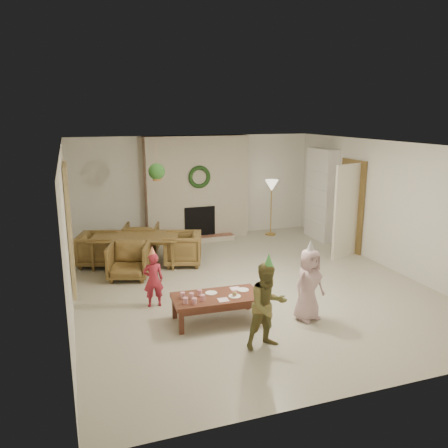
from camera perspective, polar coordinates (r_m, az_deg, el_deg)
name	(u,v)px	position (r m, az deg, el deg)	size (l,w,h in m)	color
floor	(247,284)	(8.28, 2.88, -7.54)	(7.00, 7.00, 0.00)	#B7B29E
ceiling	(248,145)	(7.73, 3.11, 9.99)	(7.00, 7.00, 0.00)	white
wall_back	(195,187)	(11.18, -3.70, 4.70)	(7.00, 7.00, 0.00)	silver
wall_front	(373,288)	(4.98, 18.25, -7.64)	(7.00, 7.00, 0.00)	silver
wall_left	(67,231)	(7.37, -19.21, -0.81)	(7.00, 7.00, 0.00)	silver
wall_right	(390,206)	(9.43, 20.18, 2.18)	(7.00, 7.00, 0.00)	silver
fireplace_mass	(197,188)	(10.99, -3.42, 4.55)	(2.50, 0.40, 2.50)	#5C2118
fireplace_hearth	(202,239)	(10.92, -2.84, -1.91)	(1.60, 0.30, 0.12)	maroon
fireplace_firebox	(200,222)	(10.98, -3.11, 0.28)	(0.75, 0.12, 0.75)	black
fireplace_wreath	(199,177)	(10.73, -3.11, 5.94)	(0.54, 0.54, 0.10)	#163714
floor_lamp_base	(270,234)	(11.60, 5.88, -1.26)	(0.26, 0.26, 0.03)	gold
floor_lamp_post	(271,209)	(11.45, 5.96, 1.84)	(0.03, 0.03, 1.26)	gold
floor_lamp_shade	(272,186)	(11.34, 6.04, 4.85)	(0.34, 0.34, 0.28)	beige
bookshelf_carcass	(321,194)	(11.22, 12.15, 3.68)	(0.30, 1.00, 2.20)	white
bookshelf_shelf_a	(319,220)	(11.34, 11.90, 0.44)	(0.30, 0.92, 0.03)	white
bookshelf_shelf_b	(320,205)	(11.25, 12.00, 2.42)	(0.30, 0.92, 0.03)	white
bookshelf_shelf_c	(321,188)	(11.18, 12.10, 4.43)	(0.30, 0.92, 0.03)	white
bookshelf_shelf_d	(321,172)	(11.13, 12.20, 6.46)	(0.30, 0.92, 0.03)	white
books_row_lower	(322,216)	(11.17, 12.24, 0.96)	(0.20, 0.40, 0.24)	#A7431E
books_row_mid	(318,199)	(11.26, 11.82, 3.16)	(0.20, 0.44, 0.24)	navy
books_row_upper	(322,184)	(11.07, 12.31, 5.00)	(0.20, 0.36, 0.22)	#A79A23
door_frame	(351,206)	(10.39, 15.79, 2.22)	(0.05, 0.86, 2.04)	brown
door_leaf	(346,211)	(9.88, 15.20, 1.56)	(0.05, 0.80, 2.00)	beige
curtain_panel	(70,228)	(7.57, -18.91, -0.42)	(0.06, 1.20, 2.00)	#BCB185
dining_table	(136,251)	(9.34, -11.08, -3.31)	(1.73, 0.97, 0.61)	brown
dining_chair_near	(129,261)	(8.62, -11.93, -4.59)	(0.72, 0.74, 0.67)	brown
dining_chair_far	(142,239)	(10.05, -10.37, -1.87)	(0.72, 0.74, 0.67)	brown
dining_chair_left	(98,249)	(9.49, -15.63, -3.10)	(0.72, 0.74, 0.67)	brown
dining_chair_right	(183,249)	(9.22, -5.25, -3.13)	(0.72, 0.74, 0.67)	brown
hanging_plant_cord	(156,160)	(8.84, -8.55, 8.06)	(0.01, 0.01, 0.70)	tan
hanging_plant_pot	(157,178)	(8.88, -8.47, 5.81)	(0.16, 0.16, 0.12)	olive
hanging_plant_foliage	(157,171)	(8.87, -8.50, 6.58)	(0.32, 0.32, 0.32)	#20521B
coffee_table_top	(217,298)	(6.75, -0.95, -9.27)	(1.29, 0.64, 0.06)	#5C2E1E
coffee_table_apron	(217,302)	(6.78, -0.95, -9.81)	(1.19, 0.55, 0.08)	#5C2E1E
coffee_leg_fl	(181,323)	(6.48, -5.42, -12.29)	(0.07, 0.07, 0.34)	#5C2E1E
coffee_leg_fr	(260,312)	(6.77, 4.53, -11.08)	(0.07, 0.07, 0.34)	#5C2E1E
coffee_leg_bl	(175,308)	(6.95, -6.27, -10.44)	(0.07, 0.07, 0.34)	#5C2E1E
coffee_leg_br	(248,299)	(7.22, 3.03, -9.41)	(0.07, 0.07, 0.34)	#5C2E1E
cup_a	(186,301)	(6.48, -4.88, -9.61)	(0.07, 0.07, 0.09)	white
cup_b	(183,295)	(6.66, -5.23, -8.96)	(0.07, 0.07, 0.09)	white
cup_c	(195,301)	(6.46, -3.74, -9.68)	(0.07, 0.07, 0.09)	white
cup_d	(191,296)	(6.64, -4.13, -9.02)	(0.07, 0.07, 0.09)	white
cup_e	(203,298)	(6.56, -2.70, -9.29)	(0.07, 0.07, 0.09)	white
cup_f	(200,293)	(6.74, -3.11, -8.65)	(0.07, 0.07, 0.09)	white
plate_a	(211,293)	(6.83, -1.63, -8.68)	(0.18, 0.18, 0.01)	white
plate_b	(235,296)	(6.71, 1.34, -9.09)	(0.18, 0.18, 0.01)	white
plate_c	(243,290)	(6.95, 2.42, -8.29)	(0.18, 0.18, 0.01)	white
food_scoop	(235,294)	(6.70, 1.35, -8.78)	(0.07, 0.07, 0.07)	tan
napkin_left	(223,300)	(6.59, -0.11, -9.55)	(0.15, 0.15, 0.01)	#FFBBD8
napkin_right	(235,289)	(6.99, 1.43, -8.16)	(0.15, 0.15, 0.01)	#FFBBD8
child_red	(153,280)	(7.30, -8.91, -6.98)	(0.32, 0.21, 0.89)	#A02232
party_hat_red	(152,251)	(7.14, -9.05, -3.36)	(0.12, 0.12, 0.17)	#ECBB4E
child_plaid	(268,306)	(5.98, 5.53, -10.26)	(0.56, 0.44, 1.16)	#955728
party_hat_plaid	(269,260)	(5.75, 5.67, -4.59)	(0.14, 0.14, 0.19)	#54C658
child_pink	(309,285)	(6.85, 10.66, -7.53)	(0.54, 0.35, 1.10)	#CBA2AA
party_hat_pink	(311,246)	(6.66, 10.88, -2.78)	(0.14, 0.14, 0.20)	#A9A8AF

